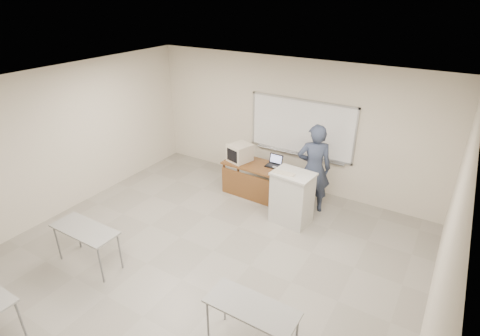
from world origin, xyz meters
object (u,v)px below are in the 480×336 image
Objects in this scene: podium at (292,198)px; mouse at (275,167)px; laptop at (274,163)px; instructor_desk at (252,174)px; presenter at (314,169)px; whiteboard at (301,128)px; crt_monitor at (240,153)px; keyboard at (284,173)px.

mouse is (-0.73, 0.67, 0.22)m from podium.
laptop is at bearing 120.38° from mouse.
mouse is (0.47, 0.16, 0.23)m from instructor_desk.
presenter reaches higher than laptop.
podium is at bearing -43.15° from laptop.
instructor_desk is at bearing -126.25° from whiteboard.
crt_monitor is 0.87m from mouse.
keyboard reaches higher than laptop.
crt_monitor is at bearing -166.11° from laptop.
whiteboard is 1.17m from presenter.
laptop is at bearing 35.42° from instructor_desk.
keyboard is at bearing -77.57° from whiteboard.
whiteboard reaches higher than crt_monitor.
instructor_desk is 2.92× the size of crt_monitor.
keyboard reaches higher than mouse.
laptop is at bearing 29.20° from crt_monitor.
whiteboard reaches higher than mouse.
presenter is at bearing 64.82° from keyboard.
laptop is (0.40, 0.27, 0.27)m from instructor_desk.
laptop is at bearing -113.55° from whiteboard.
whiteboard reaches higher than laptop.
instructor_desk is (-0.70, -0.95, -0.94)m from whiteboard.
crt_monitor reaches higher than podium.
instructor_desk is at bearing -145.23° from laptop.
whiteboard is at bearing 55.16° from crt_monitor.
crt_monitor is 0.81m from laptop.
presenter is (1.74, 0.06, 0.02)m from crt_monitor.
instructor_desk is 1.28× the size of podium.
podium is 3.44× the size of laptop.
crt_monitor reaches higher than mouse.
whiteboard is 1.51m from instructor_desk.
laptop is (-0.30, -0.69, -0.67)m from whiteboard.
crt_monitor is (-0.38, 0.09, 0.41)m from instructor_desk.
instructor_desk is at bearing 3.06° from crt_monitor.
whiteboard is at bearing 71.44° from mouse.
instructor_desk is 1.31m from podium.
keyboard is (-0.15, -0.12, 0.56)m from podium.
crt_monitor is at bearing 168.39° from instructor_desk.
mouse is 1.04m from keyboard.
podium is 2.28× the size of crt_monitor.
presenter is (0.96, -0.12, 0.16)m from laptop.
keyboard is at bearing -55.93° from mouse.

